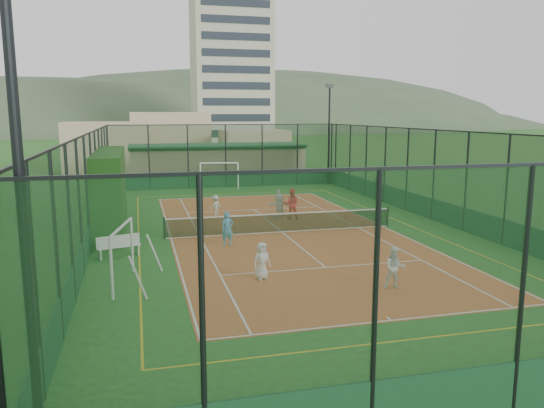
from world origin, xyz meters
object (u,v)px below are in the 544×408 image
(apartment_tower, at_px, (231,67))
(futsal_goal_near, at_px, (123,256))
(futsal_goal_far, at_px, (219,175))
(child_far_back, at_px, (280,206))
(white_bench, at_px, (118,245))
(child_near_right, at_px, (395,268))
(child_near_left, at_px, (262,261))
(child_near_mid, at_px, (227,229))
(floodlight_ne, at_px, (329,135))
(child_far_right, at_px, (278,200))
(clubhouse, at_px, (217,162))
(child_far_left, at_px, (216,205))
(floodlight_sw, at_px, (24,233))
(coach, at_px, (291,204))

(apartment_tower, height_order, futsal_goal_near, apartment_tower)
(futsal_goal_far, bearing_deg, child_far_back, -73.16)
(child_far_back, bearing_deg, white_bench, 35.94)
(apartment_tower, bearing_deg, child_near_right, -96.62)
(child_near_left, distance_m, child_near_mid, 5.22)
(futsal_goal_near, distance_m, child_near_right, 9.36)
(floodlight_ne, height_order, child_near_left, floodlight_ne)
(child_far_back, bearing_deg, child_far_right, -103.51)
(clubhouse, distance_m, child_near_left, 29.34)
(child_near_mid, xyz_separation_m, child_far_right, (4.57, 8.18, -0.17))
(child_near_mid, relative_size, child_near_right, 1.05)
(futsal_goal_near, distance_m, child_far_right, 15.61)
(white_bench, distance_m, child_near_mid, 4.79)
(clubhouse, height_order, futsal_goal_near, clubhouse)
(futsal_goal_near, bearing_deg, child_far_back, -28.22)
(clubhouse, relative_size, child_far_right, 12.69)
(clubhouse, distance_m, child_far_right, 15.92)
(child_far_right, height_order, child_far_back, child_far_back)
(white_bench, height_order, child_far_left, child_far_left)
(futsal_goal_far, xyz_separation_m, child_far_right, (2.08, -10.44, -0.39))
(floodlight_sw, xyz_separation_m, futsal_goal_far, (8.00, 33.22, -3.13))
(floodlight_sw, distance_m, apartment_tower, 101.31)
(child_near_left, xyz_separation_m, child_far_back, (3.55, 10.67, 0.03))
(apartment_tower, xyz_separation_m, futsal_goal_near, (-19.53, -88.56, -13.98))
(child_far_back, bearing_deg, futsal_goal_near, 50.03)
(clubhouse, height_order, child_near_mid, clubhouse)
(floodlight_ne, relative_size, apartment_tower, 0.28)
(futsal_goal_far, xyz_separation_m, child_near_left, (-2.12, -23.83, -0.31))
(floodlight_ne, height_order, apartment_tower, apartment_tower)
(apartment_tower, relative_size, child_far_right, 25.04)
(apartment_tower, bearing_deg, clubhouse, -101.31)
(child_far_left, relative_size, child_far_back, 0.85)
(child_far_back, xyz_separation_m, coach, (0.56, -0.41, 0.16))
(floodlight_ne, distance_m, child_far_right, 13.10)
(child_near_mid, height_order, child_near_right, child_near_mid)
(child_near_right, bearing_deg, child_far_back, 107.68)
(coach, bearing_deg, clubhouse, -72.74)
(child_near_right, relative_size, child_far_right, 1.21)
(child_near_mid, distance_m, child_far_right, 9.37)
(futsal_goal_far, bearing_deg, child_far_right, -68.12)
(child_far_back, bearing_deg, futsal_goal_far, -83.93)
(apartment_tower, height_order, child_far_back, apartment_tower)
(white_bench, bearing_deg, child_near_left, -57.54)
(futsal_goal_far, bearing_deg, child_far_left, -89.17)
(child_near_mid, height_order, child_far_right, child_near_mid)
(child_near_left, relative_size, child_far_left, 1.13)
(apartment_tower, relative_size, child_near_right, 20.64)
(futsal_goal_far, xyz_separation_m, child_near_mid, (-2.49, -18.62, -0.22))
(child_near_left, xyz_separation_m, child_far_left, (0.13, 12.32, -0.08))
(futsal_goal_far, xyz_separation_m, coach, (2.00, -13.57, -0.12))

